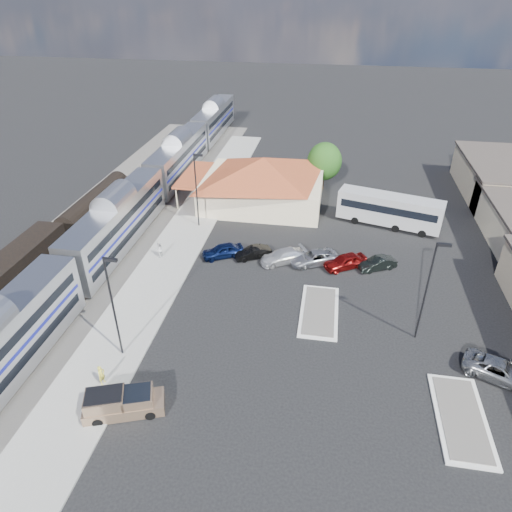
% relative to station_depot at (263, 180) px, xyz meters
% --- Properties ---
extents(ground, '(280.00, 280.00, 0.00)m').
position_rel_station_depot_xyz_m(ground, '(4.56, -24.00, -3.13)').
color(ground, black).
rests_on(ground, ground).
extents(railbed, '(16.00, 100.00, 0.12)m').
position_rel_station_depot_xyz_m(railbed, '(-16.44, -16.00, -3.07)').
color(railbed, '#4C4944').
rests_on(railbed, ground).
extents(platform, '(5.50, 92.00, 0.18)m').
position_rel_station_depot_xyz_m(platform, '(-7.44, -18.00, -3.04)').
color(platform, gray).
rests_on(platform, ground).
extents(passenger_train, '(3.00, 104.00, 5.55)m').
position_rel_station_depot_xyz_m(passenger_train, '(-13.44, -14.19, -0.26)').
color(passenger_train, silver).
rests_on(passenger_train, ground).
extents(freight_cars, '(2.80, 46.00, 4.00)m').
position_rel_station_depot_xyz_m(freight_cars, '(-19.44, -23.88, -1.21)').
color(freight_cars, black).
rests_on(freight_cars, ground).
extents(station_depot, '(18.35, 12.24, 6.20)m').
position_rel_station_depot_xyz_m(station_depot, '(0.00, 0.00, 0.00)').
color(station_depot, beige).
rests_on(station_depot, ground).
extents(traffic_island_south, '(3.30, 7.50, 0.21)m').
position_rel_station_depot_xyz_m(traffic_island_south, '(8.56, -22.00, -3.03)').
color(traffic_island_south, silver).
rests_on(traffic_island_south, ground).
extents(traffic_island_north, '(3.30, 7.50, 0.21)m').
position_rel_station_depot_xyz_m(traffic_island_north, '(18.56, -32.00, -3.03)').
color(traffic_island_north, silver).
rests_on(traffic_island_north, ground).
extents(lamp_plat_s, '(1.08, 0.25, 9.00)m').
position_rel_station_depot_xyz_m(lamp_plat_s, '(-6.34, -30.00, 2.21)').
color(lamp_plat_s, black).
rests_on(lamp_plat_s, ground).
extents(lamp_plat_n, '(1.08, 0.25, 9.00)m').
position_rel_station_depot_xyz_m(lamp_plat_n, '(-6.34, -8.00, 2.21)').
color(lamp_plat_n, black).
rests_on(lamp_plat_n, ground).
extents(lamp_lot, '(1.08, 0.25, 9.00)m').
position_rel_station_depot_xyz_m(lamp_lot, '(16.66, -24.00, 2.21)').
color(lamp_lot, black).
rests_on(lamp_lot, ground).
extents(tree_depot, '(4.71, 4.71, 6.63)m').
position_rel_station_depot_xyz_m(tree_depot, '(7.56, 6.00, 0.89)').
color(tree_depot, '#382314').
rests_on(tree_depot, ground).
extents(pickup_truck, '(5.67, 3.61, 1.84)m').
position_rel_station_depot_xyz_m(pickup_truck, '(-3.94, -35.22, -2.26)').
color(pickup_truck, '#9B7B5F').
rests_on(pickup_truck, ground).
extents(suv, '(5.74, 4.34, 1.45)m').
position_rel_station_depot_xyz_m(suv, '(22.05, -27.62, -2.41)').
color(suv, gray).
rests_on(suv, ground).
extents(coach_bus, '(12.23, 5.74, 3.84)m').
position_rel_station_depot_xyz_m(coach_bus, '(15.71, -3.94, -0.92)').
color(coach_bus, silver).
rests_on(coach_bus, ground).
extents(person_a, '(0.51, 0.66, 1.61)m').
position_rel_station_depot_xyz_m(person_a, '(-6.52, -33.18, -2.15)').
color(person_a, '#D6CC43').
rests_on(person_a, platform).
extents(person_b, '(0.94, 1.03, 1.73)m').
position_rel_station_depot_xyz_m(person_b, '(-8.56, -15.61, -2.09)').
color(person_b, silver).
rests_on(person_b, platform).
extents(parked_car_a, '(4.67, 3.59, 1.48)m').
position_rel_station_depot_xyz_m(parked_car_a, '(-2.04, -14.25, -2.39)').
color(parked_car_a, '#0E1A46').
rests_on(parked_car_a, ground).
extents(parked_car_b, '(4.08, 3.03, 1.28)m').
position_rel_station_depot_xyz_m(parked_car_b, '(1.16, -13.95, -2.49)').
color(parked_car_b, black).
rests_on(parked_car_b, ground).
extents(parked_car_c, '(5.18, 4.11, 1.40)m').
position_rel_station_depot_xyz_m(parked_car_c, '(4.36, -14.25, -2.43)').
color(parked_car_c, silver).
rests_on(parked_car_c, ground).
extents(parked_car_d, '(5.59, 4.28, 1.41)m').
position_rel_station_depot_xyz_m(parked_car_d, '(7.56, -13.95, -2.43)').
color(parked_car_d, gray).
rests_on(parked_car_d, ground).
extents(parked_car_e, '(4.74, 3.82, 1.52)m').
position_rel_station_depot_xyz_m(parked_car_e, '(10.76, -14.25, -2.37)').
color(parked_car_e, maroon).
rests_on(parked_car_e, ground).
extents(parked_car_f, '(4.13, 3.01, 1.30)m').
position_rel_station_depot_xyz_m(parked_car_f, '(13.96, -13.95, -2.48)').
color(parked_car_f, black).
rests_on(parked_car_f, ground).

